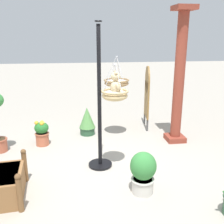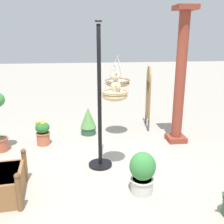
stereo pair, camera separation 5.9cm
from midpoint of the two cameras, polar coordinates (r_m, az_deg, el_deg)
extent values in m
plane|color=#A8A093|center=(4.86, -0.03, -12.40)|extent=(40.00, 40.00, 0.00)
cylinder|color=black|center=(4.52, -2.41, 2.64)|extent=(0.07, 0.07, 2.54)
cylinder|color=black|center=(4.97, -2.24, -11.48)|extent=(0.44, 0.44, 0.04)
torus|color=black|center=(4.40, -2.62, 19.43)|extent=(0.12, 0.12, 0.02)
ellipsoid|color=tan|center=(4.38, 1.01, 3.61)|extent=(0.44, 0.44, 0.17)
torus|color=tan|center=(4.36, 1.01, 4.59)|extent=(0.46, 0.46, 0.04)
ellipsoid|color=silver|center=(4.38, 1.01, 3.86)|extent=(0.39, 0.39, 0.14)
cylinder|color=#B7B7BC|center=(4.25, 1.88, 7.35)|extent=(0.19, 0.12, 0.46)
cylinder|color=#B7B7BC|center=(4.42, 1.52, 7.70)|extent=(0.19, 0.12, 0.46)
cylinder|color=#B7B7BC|center=(4.31, -0.31, 7.49)|extent=(0.01, 0.21, 0.46)
torus|color=#B7B7BC|center=(4.29, 1.05, 10.49)|extent=(0.06, 0.06, 0.01)
ellipsoid|color=#D1B789|center=(4.35, 1.15, 5.43)|extent=(0.20, 0.17, 0.24)
sphere|color=#D1B789|center=(4.32, 1.16, 7.84)|extent=(0.19, 0.19, 0.16)
ellipsoid|color=beige|center=(4.33, 1.91, 7.70)|extent=(0.08, 0.07, 0.05)
sphere|color=black|center=(4.33, 2.20, 7.74)|extent=(0.02, 0.02, 0.02)
sphere|color=#D1B789|center=(4.37, 1.06, 8.76)|extent=(0.06, 0.06, 0.06)
sphere|color=#D1B789|center=(4.26, 1.28, 8.56)|extent=(0.06, 0.06, 0.06)
ellipsoid|color=#D1B789|center=(4.45, 1.28, 6.07)|extent=(0.06, 0.12, 0.15)
ellipsoid|color=#D1B789|center=(4.25, 1.70, 5.57)|extent=(0.06, 0.12, 0.15)
ellipsoid|color=#D1B789|center=(4.44, 2.14, 4.49)|extent=(0.07, 0.14, 0.07)
ellipsoid|color=#D1B789|center=(4.33, 2.37, 4.19)|extent=(0.07, 0.14, 0.07)
ellipsoid|color=#A37F51|center=(5.95, 1.49, 6.36)|extent=(0.56, 0.56, 0.16)
torus|color=olive|center=(5.94, 1.50, 7.04)|extent=(0.58, 0.58, 0.04)
ellipsoid|color=silver|center=(5.95, 1.49, 6.55)|extent=(0.49, 0.49, 0.13)
cylinder|color=#B7B7BC|center=(5.80, 2.32, 9.48)|extent=(0.24, 0.14, 0.54)
cylinder|color=#B7B7BC|center=(6.02, 1.97, 9.73)|extent=(0.24, 0.14, 0.54)
cylinder|color=#B7B7BC|center=(5.88, 0.27, 9.59)|extent=(0.01, 0.27, 0.54)
torus|color=#B7B7BC|center=(5.88, 1.54, 12.20)|extent=(0.06, 0.06, 0.01)
cylinder|color=brown|center=(5.86, 15.10, 6.83)|extent=(0.23, 0.23, 2.85)
cube|color=brown|center=(6.22, 14.17, -5.65)|extent=(0.41, 0.41, 0.12)
cube|color=brown|center=(5.82, 16.25, 21.30)|extent=(0.44, 0.44, 0.10)
cylinder|color=brown|center=(4.62, -18.33, -11.42)|extent=(0.08, 0.08, 0.50)
cylinder|color=brown|center=(3.92, -19.42, -16.81)|extent=(0.08, 0.08, 0.50)
sphere|color=brown|center=(4.50, -18.65, -8.20)|extent=(0.09, 0.09, 0.09)
sphere|color=brown|center=(3.78, -19.83, -13.19)|extent=(0.09, 0.09, 0.09)
cylinder|color=#2D5638|center=(6.45, -4.96, -4.12)|extent=(0.36, 0.36, 0.18)
torus|color=#294E32|center=(6.42, -4.98, -3.46)|extent=(0.39, 0.39, 0.03)
cylinder|color=#382819|center=(6.42, -4.98, -3.50)|extent=(0.31, 0.31, 0.03)
cone|color=#56934C|center=(6.34, -5.04, -1.21)|extent=(0.39, 0.39, 0.51)
cylinder|color=beige|center=(4.19, 7.04, -15.85)|extent=(0.33, 0.33, 0.23)
torus|color=#BCB7AE|center=(4.13, 7.09, -14.60)|extent=(0.37, 0.37, 0.03)
cylinder|color=#382819|center=(4.13, 7.09, -14.66)|extent=(0.29, 0.29, 0.03)
ellipsoid|color=#38843D|center=(4.02, 7.21, -11.79)|extent=(0.40, 0.40, 0.44)
cylinder|color=#BC6042|center=(6.00, -14.66, -5.71)|extent=(0.28, 0.28, 0.28)
torus|color=#A9573B|center=(5.95, -14.75, -4.55)|extent=(0.32, 0.32, 0.03)
cylinder|color=#382819|center=(5.95, -14.75, -4.59)|extent=(0.25, 0.25, 0.03)
ellipsoid|color=#28702D|center=(5.91, -14.85, -3.33)|extent=(0.31, 0.31, 0.25)
sphere|color=gold|center=(5.80, -14.83, -2.44)|extent=(0.09, 0.09, 0.09)
sphere|color=gold|center=(5.87, -14.50, -2.38)|extent=(0.07, 0.07, 0.07)
sphere|color=gold|center=(5.96, -14.77, -2.12)|extent=(0.08, 0.08, 0.08)
sphere|color=gold|center=(5.87, -15.90, -2.26)|extent=(0.09, 0.09, 0.09)
cylinder|color=#AD563D|center=(5.98, -23.09, -6.62)|extent=(0.30, 0.30, 0.28)
torus|color=#9C4E37|center=(5.93, -23.23, -5.47)|extent=(0.34, 0.34, 0.03)
cylinder|color=#382819|center=(5.93, -23.22, -5.51)|extent=(0.27, 0.27, 0.03)
cube|color=olive|center=(6.78, 8.20, 2.80)|extent=(0.68, 0.14, 0.94)
cylinder|color=olive|center=(6.68, 8.38, 7.11)|extent=(0.68, 0.14, 0.68)
cylinder|color=#4C4C4C|center=(7.24, 7.72, -1.40)|extent=(0.05, 0.05, 0.30)
cylinder|color=#4C4C4C|center=(6.67, 8.30, -2.98)|extent=(0.05, 0.05, 0.30)
camera|label=1|loc=(0.03, -89.62, 0.11)|focal=41.37mm
camera|label=2|loc=(0.03, 90.38, -0.11)|focal=41.37mm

